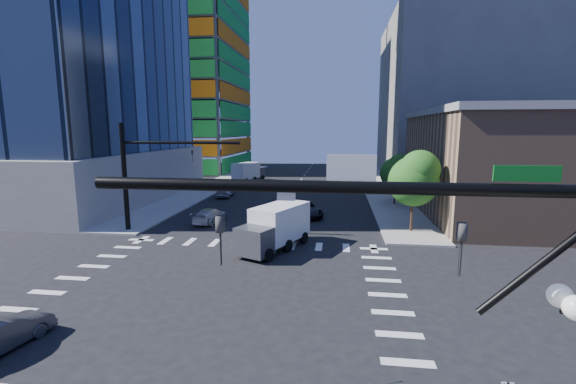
# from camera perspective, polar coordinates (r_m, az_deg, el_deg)

# --- Properties ---
(ground) EXTENTS (160.00, 160.00, 0.00)m
(ground) POSITION_cam_1_polar(r_m,az_deg,el_deg) (21.41, -10.61, -14.61)
(ground) COLOR black
(ground) RESTS_ON ground
(road_markings) EXTENTS (20.00, 20.00, 0.01)m
(road_markings) POSITION_cam_1_polar(r_m,az_deg,el_deg) (21.41, -10.61, -14.60)
(road_markings) COLOR silver
(road_markings) RESTS_ON ground
(sidewalk_ne) EXTENTS (5.00, 60.00, 0.15)m
(sidewalk_ne) POSITION_cam_1_polar(r_m,az_deg,el_deg) (59.53, 13.32, 0.76)
(sidewalk_ne) COLOR #989690
(sidewalk_ne) RESTS_ON ground
(sidewalk_nw) EXTENTS (5.00, 60.00, 0.15)m
(sidewalk_nw) POSITION_cam_1_polar(r_m,az_deg,el_deg) (62.10, -10.28, 1.21)
(sidewalk_nw) COLOR #989690
(sidewalk_nw) RESTS_ON ground
(construction_building) EXTENTS (25.16, 34.50, 70.60)m
(construction_building) POSITION_cam_1_polar(r_m,az_deg,el_deg) (88.72, -15.99, 19.30)
(construction_building) COLOR gray
(construction_building) RESTS_ON ground
(commercial_building) EXTENTS (20.50, 22.50, 10.60)m
(commercial_building) POSITION_cam_1_polar(r_m,az_deg,el_deg) (44.82, 32.14, 3.63)
(commercial_building) COLOR #8F6D53
(commercial_building) RESTS_ON ground
(bg_building_ne) EXTENTS (24.00, 30.00, 28.00)m
(bg_building_ne) POSITION_cam_1_polar(r_m,az_deg,el_deg) (76.64, 23.65, 12.53)
(bg_building_ne) COLOR slate
(bg_building_ne) RESTS_ON ground
(signal_mast_se) EXTENTS (10.51, 2.48, 9.00)m
(signal_mast_se) POSITION_cam_1_polar(r_m,az_deg,el_deg) (9.05, 36.90, -16.09)
(signal_mast_se) COLOR black
(signal_mast_se) RESTS_ON sidewalk_se
(signal_mast_nw) EXTENTS (10.20, 0.40, 9.00)m
(signal_mast_nw) POSITION_cam_1_polar(r_m,az_deg,el_deg) (34.33, -20.96, 3.44)
(signal_mast_nw) COLOR black
(signal_mast_nw) RESTS_ON sidewalk_nw
(tree_south) EXTENTS (4.16, 4.16, 6.82)m
(tree_south) POSITION_cam_1_polar(r_m,az_deg,el_deg) (33.33, 18.36, 2.03)
(tree_south) COLOR #382316
(tree_south) RESTS_ON sidewalk_ne
(tree_north) EXTENTS (3.54, 3.52, 5.78)m
(tree_north) POSITION_cam_1_polar(r_m,az_deg,el_deg) (45.22, 15.85, 3.04)
(tree_north) COLOR #382316
(tree_north) RESTS_ON sidewalk_ne
(car_nb_far) EXTENTS (4.11, 5.88, 1.49)m
(car_nb_far) POSITION_cam_1_polar(r_m,az_deg,el_deg) (38.47, 2.67, -2.55)
(car_nb_far) COLOR black
(car_nb_far) RESTS_ON ground
(car_sb_near) EXTENTS (2.44, 4.81, 1.34)m
(car_sb_near) POSITION_cam_1_polar(r_m,az_deg,el_deg) (36.71, -11.47, -3.42)
(car_sb_near) COLOR silver
(car_sb_near) RESTS_ON ground
(car_sb_mid) EXTENTS (1.90, 4.37, 1.47)m
(car_sb_mid) POSITION_cam_1_polar(r_m,az_deg,el_deg) (50.22, -9.25, 0.11)
(car_sb_mid) COLOR #9B9DA2
(car_sb_mid) RESTS_ON ground
(car_sb_cross) EXTENTS (2.07, 4.12, 1.30)m
(car_sb_cross) POSITION_cam_1_polar(r_m,az_deg,el_deg) (19.69, -36.82, -16.51)
(car_sb_cross) COLOR #4D4D52
(car_sb_cross) RESTS_ON ground
(box_truck_near) EXTENTS (4.76, 6.50, 3.13)m
(box_truck_near) POSITION_cam_1_polar(r_m,az_deg,el_deg) (27.74, -2.24, -5.83)
(box_truck_near) COLOR black
(box_truck_near) RESTS_ON ground
(box_truck_far) EXTENTS (4.57, 6.56, 3.17)m
(box_truck_far) POSITION_cam_1_polar(r_m,az_deg,el_deg) (64.62, -5.76, 2.80)
(box_truck_far) COLOR black
(box_truck_far) RESTS_ON ground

